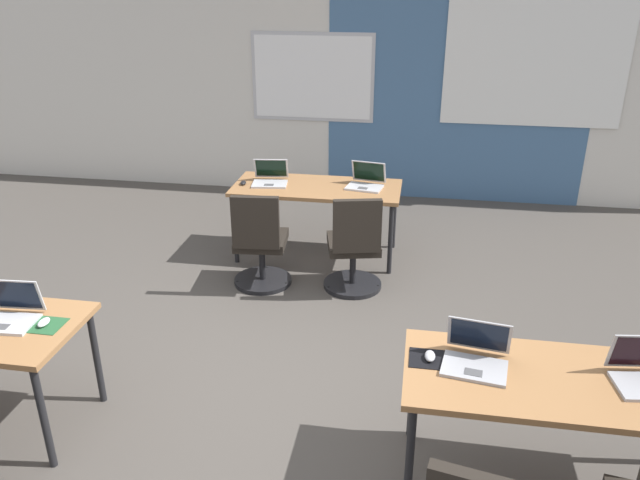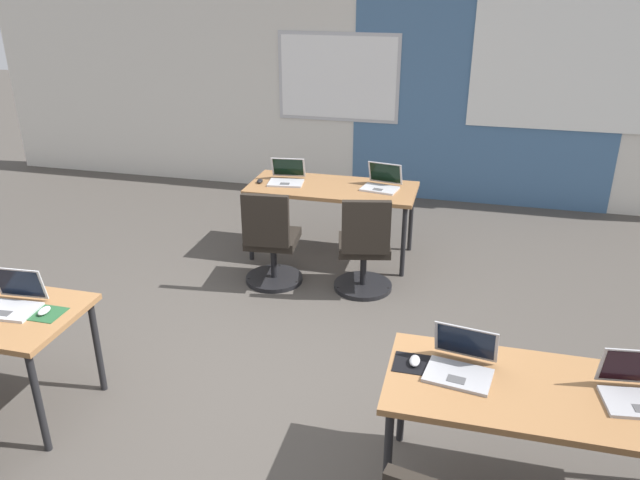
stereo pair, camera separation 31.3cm
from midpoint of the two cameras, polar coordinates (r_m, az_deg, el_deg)
The scene contains 15 objects.
ground_plane at distance 4.40m, azimuth -7.38°, elevation -13.33°, with size 24.00×24.00×0.00m.
back_wall_assembly at distance 7.71m, azimuth 1.47°, elevation 14.50°, with size 10.00×0.27×2.80m.
desk_near_right at distance 3.44m, azimuth 18.73°, elevation -12.81°, with size 1.60×0.70×0.72m.
desk_far_center at distance 5.99m, azimuth -1.80°, elevation 4.40°, with size 1.60×0.70×0.72m.
laptop_near_left_inner at distance 4.18m, azimuth -28.55°, elevation -5.95°, with size 0.35×0.30×0.23m.
mousepad_near_left_inner at distance 4.06m, azimuth -26.00°, elevation -7.07°, with size 0.22×0.19×0.00m.
mouse_near_left_inner at distance 4.05m, azimuth -26.05°, elevation -6.84°, with size 0.06×0.10×0.03m.
laptop_far_left at distance 6.07m, azimuth -6.07°, elevation 5.61°, with size 0.37×0.36×0.22m.
mouse_far_left at distance 6.08m, azimuth -8.53°, elevation 5.19°, with size 0.07×0.11×0.03m.
chair_far_left at distance 5.50m, azimuth -7.12°, elevation -0.76°, with size 0.52×0.56×0.92m.
laptop_far_right at distance 5.94m, azimuth 2.72°, elevation 5.34°, with size 0.38×0.35×0.23m.
chair_far_right at distance 5.39m, azimuth 1.49°, elevation -1.11°, with size 0.53×0.58×0.92m.
laptop_near_right_inner at distance 3.37m, azimuth 11.50°, elevation -10.47°, with size 0.37×0.35×0.23m.
mousepad_near_right_inner at distance 3.40m, azimuth 7.40°, elevation -10.82°, with size 0.22×0.19×0.00m.
mouse_near_right_inner at distance 3.39m, azimuth 7.42°, elevation -10.55°, with size 0.06×0.10×0.03m.
Camera 1 is at (0.96, -3.38, 2.63)m, focal length 34.92 mm.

